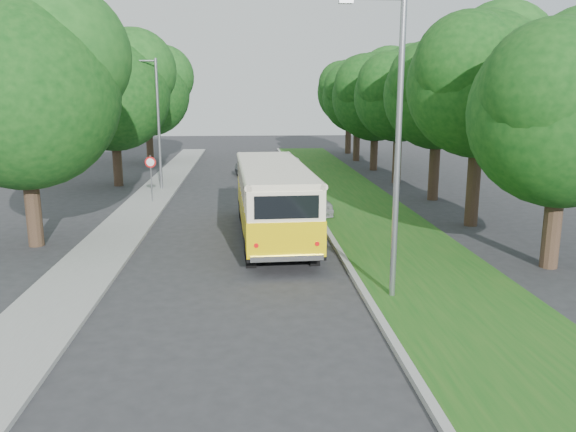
{
  "coord_description": "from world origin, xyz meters",
  "views": [
    {
      "loc": [
        0.34,
        -16.87,
        5.55
      ],
      "look_at": [
        1.74,
        1.63,
        1.5
      ],
      "focal_mm": 35.0,
      "sensor_mm": 36.0,
      "label": 1
    }
  ],
  "objects": [
    {
      "name": "ground",
      "position": [
        0.0,
        0.0,
        0.0
      ],
      "size": [
        120.0,
        120.0,
        0.0
      ],
      "primitive_type": "plane",
      "color": "#2C2C2E",
      "rests_on": "ground"
    },
    {
      "name": "curb",
      "position": [
        3.6,
        5.0,
        0.07
      ],
      "size": [
        0.2,
        70.0,
        0.15
      ],
      "primitive_type": "cube",
      "color": "gray",
      "rests_on": "ground"
    },
    {
      "name": "grass_verge",
      "position": [
        5.95,
        5.0,
        0.07
      ],
      "size": [
        4.5,
        70.0,
        0.13
      ],
      "primitive_type": "cube",
      "color": "#175316",
      "rests_on": "ground"
    },
    {
      "name": "sidewalk",
      "position": [
        -4.8,
        5.0,
        0.06
      ],
      "size": [
        2.2,
        70.0,
        0.12
      ],
      "primitive_type": "cube",
      "color": "gray",
      "rests_on": "ground"
    },
    {
      "name": "treeline",
      "position": [
        3.15,
        17.99,
        5.93
      ],
      "size": [
        24.27,
        41.91,
        9.46
      ],
      "color": "#332319",
      "rests_on": "ground"
    },
    {
      "name": "lamppost_near",
      "position": [
        4.21,
        -2.5,
        4.37
      ],
      "size": [
        1.71,
        0.16,
        8.0
      ],
      "color": "gray",
      "rests_on": "ground"
    },
    {
      "name": "lamppost_far",
      "position": [
        -4.7,
        16.0,
        4.12
      ],
      "size": [
        1.71,
        0.16,
        7.5
      ],
      "color": "gray",
      "rests_on": "ground"
    },
    {
      "name": "warning_sign",
      "position": [
        -4.5,
        11.98,
        1.71
      ],
      "size": [
        0.56,
        0.1,
        2.5
      ],
      "color": "gray",
      "rests_on": "ground"
    },
    {
      "name": "vintage_bus",
      "position": [
        1.36,
        4.51,
        1.48
      ],
      "size": [
        2.93,
        10.02,
        2.95
      ],
      "primitive_type": null,
      "rotation": [
        0.0,
        0.0,
        0.04
      ],
      "color": "yellow",
      "rests_on": "ground"
    },
    {
      "name": "car_silver",
      "position": [
        3.0,
        9.05,
        0.74
      ],
      "size": [
        2.72,
        4.62,
        1.48
      ],
      "primitive_type": "imported",
      "rotation": [
        0.0,
        0.0,
        0.24
      ],
      "color": "#B7B6BC",
      "rests_on": "ground"
    },
    {
      "name": "car_white",
      "position": [
        3.0,
        19.06,
        0.73
      ],
      "size": [
        2.02,
        4.56,
        1.45
      ],
      "primitive_type": "imported",
      "rotation": [
        0.0,
        0.0,
        0.11
      ],
      "color": "beige",
      "rests_on": "ground"
    },
    {
      "name": "car_blue",
      "position": [
        2.14,
        18.21,
        0.7
      ],
      "size": [
        2.64,
        5.07,
        1.4
      ],
      "primitive_type": "imported",
      "rotation": [
        0.0,
        0.0,
        0.14
      ],
      "color": "navy",
      "rests_on": "ground"
    },
    {
      "name": "car_grey",
      "position": [
        1.45,
        22.89,
        0.75
      ],
      "size": [
        4.26,
        5.91,
        1.49
      ],
      "primitive_type": "imported",
      "rotation": [
        0.0,
        0.0,
        -0.37
      ],
      "color": "#56585D",
      "rests_on": "ground"
    }
  ]
}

